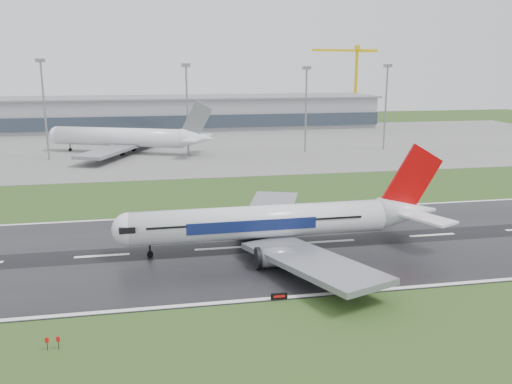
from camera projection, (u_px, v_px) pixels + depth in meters
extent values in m
plane|color=#284318|center=(102.00, 256.00, 89.91)|extent=(520.00, 520.00, 0.00)
cube|color=black|center=(102.00, 256.00, 89.89)|extent=(400.00, 45.00, 0.10)
cube|color=slate|center=(130.00, 147.00, 209.36)|extent=(400.00, 130.00, 0.08)
cube|color=gray|center=(134.00, 114.00, 264.97)|extent=(240.00, 36.00, 15.00)
cylinder|color=gray|center=(45.00, 112.00, 177.09)|extent=(0.64, 0.64, 31.99)
cylinder|color=gray|center=(187.00, 112.00, 185.77)|extent=(0.64, 0.64, 30.48)
cylinder|color=gray|center=(306.00, 111.00, 193.61)|extent=(0.64, 0.64, 29.53)
cylinder|color=gray|center=(385.00, 109.00, 199.09)|extent=(0.64, 0.64, 30.27)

